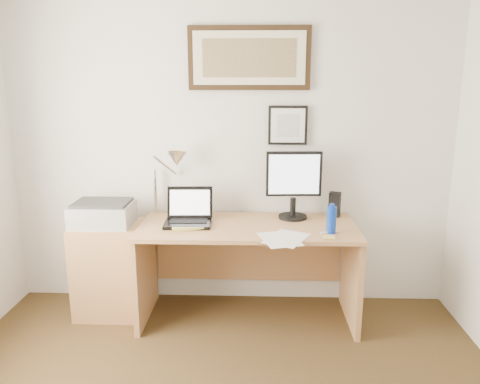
{
  "coord_description": "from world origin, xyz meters",
  "views": [
    {
      "loc": [
        0.21,
        -1.66,
        1.79
      ],
      "look_at": [
        0.1,
        1.43,
        1.05
      ],
      "focal_mm": 35.0,
      "sensor_mm": 36.0,
      "label": 1
    }
  ],
  "objects_px": {
    "water_bottle": "(331,220)",
    "lcd_monitor": "(294,182)",
    "side_cabinet": "(110,269)",
    "printer": "(103,213)",
    "book": "(171,224)",
    "laptop": "(189,216)",
    "desk": "(248,251)"
  },
  "relations": [
    {
      "from": "laptop",
      "to": "printer",
      "type": "height_order",
      "value": "laptop"
    },
    {
      "from": "book",
      "to": "lcd_monitor",
      "type": "xyz_separation_m",
      "value": [
        0.91,
        0.23,
        0.28
      ]
    },
    {
      "from": "water_bottle",
      "to": "printer",
      "type": "height_order",
      "value": "water_bottle"
    },
    {
      "from": "book",
      "to": "laptop",
      "type": "distance_m",
      "value": 0.15
    },
    {
      "from": "side_cabinet",
      "to": "printer",
      "type": "distance_m",
      "value": 0.45
    },
    {
      "from": "lcd_monitor",
      "to": "printer",
      "type": "relative_size",
      "value": 1.18
    },
    {
      "from": "laptop",
      "to": "lcd_monitor",
      "type": "bearing_deg",
      "value": 11.26
    },
    {
      "from": "lcd_monitor",
      "to": "book",
      "type": "bearing_deg",
      "value": -165.86
    },
    {
      "from": "side_cabinet",
      "to": "water_bottle",
      "type": "bearing_deg",
      "value": -7.43
    },
    {
      "from": "book",
      "to": "lcd_monitor",
      "type": "height_order",
      "value": "lcd_monitor"
    },
    {
      "from": "water_bottle",
      "to": "lcd_monitor",
      "type": "height_order",
      "value": "lcd_monitor"
    },
    {
      "from": "desk",
      "to": "printer",
      "type": "xyz_separation_m",
      "value": [
        -1.09,
        -0.05,
        0.3
      ]
    },
    {
      "from": "water_bottle",
      "to": "laptop",
      "type": "relative_size",
      "value": 0.55
    },
    {
      "from": "lcd_monitor",
      "to": "laptop",
      "type": "bearing_deg",
      "value": -168.74
    },
    {
      "from": "desk",
      "to": "laptop",
      "type": "bearing_deg",
      "value": -172.64
    },
    {
      "from": "book",
      "to": "laptop",
      "type": "bearing_deg",
      "value": 30.78
    },
    {
      "from": "side_cabinet",
      "to": "printer",
      "type": "height_order",
      "value": "printer"
    },
    {
      "from": "desk",
      "to": "printer",
      "type": "relative_size",
      "value": 3.64
    },
    {
      "from": "side_cabinet",
      "to": "lcd_monitor",
      "type": "height_order",
      "value": "lcd_monitor"
    },
    {
      "from": "water_bottle",
      "to": "printer",
      "type": "distance_m",
      "value": 1.68
    },
    {
      "from": "water_bottle",
      "to": "lcd_monitor",
      "type": "distance_m",
      "value": 0.47
    },
    {
      "from": "book",
      "to": "laptop",
      "type": "relative_size",
      "value": 0.87
    },
    {
      "from": "book",
      "to": "printer",
      "type": "xyz_separation_m",
      "value": [
        -0.53,
        0.08,
        0.06
      ]
    },
    {
      "from": "water_bottle",
      "to": "desk",
      "type": "distance_m",
      "value": 0.72
    },
    {
      "from": "side_cabinet",
      "to": "desk",
      "type": "distance_m",
      "value": 1.08
    },
    {
      "from": "book",
      "to": "side_cabinet",
      "type": "bearing_deg",
      "value": 169.57
    },
    {
      "from": "side_cabinet",
      "to": "printer",
      "type": "relative_size",
      "value": 1.66
    },
    {
      "from": "laptop",
      "to": "printer",
      "type": "relative_size",
      "value": 0.8
    },
    {
      "from": "printer",
      "to": "laptop",
      "type": "bearing_deg",
      "value": -0.85
    },
    {
      "from": "laptop",
      "to": "lcd_monitor",
      "type": "xyz_separation_m",
      "value": [
        0.78,
        0.16,
        0.23
      ]
    },
    {
      "from": "side_cabinet",
      "to": "laptop",
      "type": "height_order",
      "value": "laptop"
    },
    {
      "from": "water_bottle",
      "to": "book",
      "type": "xyz_separation_m",
      "value": [
        -1.15,
        0.12,
        -0.08
      ]
    }
  ]
}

